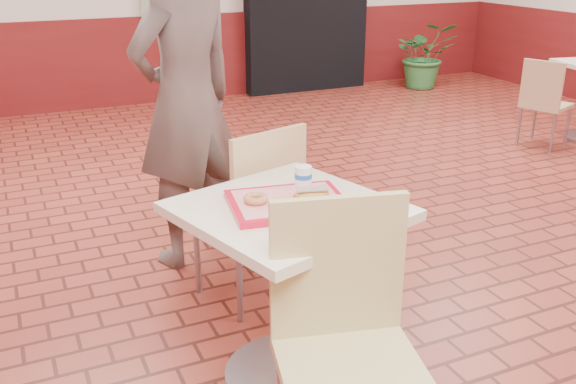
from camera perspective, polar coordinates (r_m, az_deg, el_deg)
name	(u,v)px	position (r m, az deg, el deg)	size (l,w,h in m)	color
room_shell	(517,4)	(3.52, 19.71, 15.42)	(8.01, 10.01, 3.01)	maroon
wainscot_band	(494,191)	(3.73, 17.83, 0.05)	(8.00, 10.00, 1.00)	#5A1111
corridor_doorway	(307,2)	(8.29, 1.69, 16.55)	(1.60, 0.22, 2.20)	black
main_table	(288,266)	(2.65, 0.00, -6.56)	(0.77, 0.77, 0.81)	beige
chair_main_front	(346,335)	(2.20, 5.17, -12.56)	(0.57, 0.57, 1.02)	tan
chair_main_back	(255,207)	(3.25, -2.93, -1.38)	(0.55, 0.55, 0.96)	#E2C588
customer	(186,101)	(3.66, -9.02, 8.02)	(0.70, 0.46, 1.93)	brown
serving_tray	(288,203)	(2.54, 0.00, -0.97)	(0.46, 0.35, 0.03)	red
ring_donut	(256,199)	(2.50, -2.87, -0.59)	(0.10, 0.10, 0.03)	#BA7143
long_john_donut	(311,193)	(2.54, 2.07, -0.13)	(0.15, 0.10, 0.04)	#BC8837
paper_cup	(303,176)	(2.65, 1.37, 1.40)	(0.07, 0.07, 0.09)	white
chair_second_left	(544,99)	(6.35, 21.82, 7.68)	(0.49, 0.49, 0.81)	tan
potted_plant	(425,55)	(8.66, 12.06, 11.82)	(0.77, 0.66, 0.85)	#2C6F33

